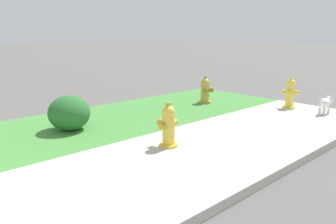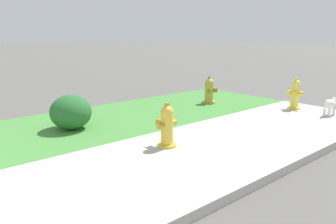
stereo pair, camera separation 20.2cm
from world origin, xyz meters
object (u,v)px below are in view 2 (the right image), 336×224
Objects in this scene: fire_hydrant_near_corner at (167,126)px; small_white_dog at (331,104)px; shrub_bush_near_lamp at (71,112)px; fire_hydrant_far_end at (209,91)px; fire_hydrant_by_grass_verge at (295,94)px.

fire_hydrant_near_corner is 4.04m from small_white_dog.
small_white_dog is at bearing -29.80° from shrub_bush_near_lamp.
fire_hydrant_near_corner is at bearing -69.73° from shrub_bush_near_lamp.
fire_hydrant_near_corner is (-2.97, -1.82, 0.01)m from fire_hydrant_far_end.
shrub_bush_near_lamp reaches higher than small_white_dog.
small_white_dog is 5.37m from shrub_bush_near_lamp.
shrub_bush_near_lamp is at bearing -45.81° from fire_hydrant_far_end.
small_white_dog is at bearing 66.24° from fire_hydrant_far_end.
shrub_bush_near_lamp is at bearing 50.20° from fire_hydrant_by_grass_verge.
shrub_bush_near_lamp is (-0.70, 1.89, -0.02)m from fire_hydrant_near_corner.
fire_hydrant_near_corner is at bearing -13.15° from fire_hydrant_far_end.
shrub_bush_near_lamp is (-4.67, 1.83, -0.03)m from fire_hydrant_by_grass_verge.
fire_hydrant_by_grass_verge is 0.84m from small_white_dog.
small_white_dog is at bearing -17.40° from fire_hydrant_near_corner.
fire_hydrant_near_corner is 1.48× the size of small_white_dog.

